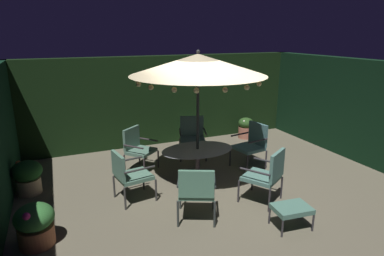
% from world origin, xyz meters
% --- Properties ---
extents(ground_plane, '(8.04, 6.68, 0.02)m').
position_xyz_m(ground_plane, '(0.00, 0.00, -0.01)').
color(ground_plane, '#5F5947').
extents(hedge_backdrop_rear, '(8.04, 0.30, 2.41)m').
position_xyz_m(hedge_backdrop_rear, '(0.00, 3.19, 1.21)').
color(hedge_backdrop_rear, black).
rests_on(hedge_backdrop_rear, ground_plane).
extents(hedge_backdrop_right, '(0.30, 6.68, 2.41)m').
position_xyz_m(hedge_backdrop_right, '(3.87, 0.00, 1.21)').
color(hedge_backdrop_right, black).
rests_on(hedge_backdrop_right, ground_plane).
extents(patio_dining_table, '(1.50, 1.02, 0.72)m').
position_xyz_m(patio_dining_table, '(-0.24, 0.39, 0.57)').
color(patio_dining_table, '#322930').
rests_on(patio_dining_table, ground_plane).
extents(patio_umbrella, '(2.63, 2.63, 2.69)m').
position_xyz_m(patio_umbrella, '(-0.24, 0.39, 2.41)').
color(patio_umbrella, '#2F3031').
rests_on(patio_umbrella, ground_plane).
extents(patio_chair_north, '(0.85, 0.85, 1.02)m').
position_xyz_m(patio_chair_north, '(0.56, -0.89, 0.57)').
color(patio_chair_north, '#2D2A2E').
rests_on(patio_chair_north, ground_plane).
extents(patio_chair_northeast, '(0.70, 0.71, 1.02)m').
position_xyz_m(patio_chair_northeast, '(1.24, 0.65, 0.58)').
color(patio_chair_northeast, '#2F2B32').
rests_on(patio_chair_northeast, ground_plane).
extents(patio_chair_east, '(0.80, 0.77, 0.99)m').
position_xyz_m(patio_chair_east, '(0.24, 1.81, 0.56)').
color(patio_chair_east, '#2F2B2E').
rests_on(patio_chair_east, ground_plane).
extents(patio_chair_southeast, '(0.81, 0.80, 0.96)m').
position_xyz_m(patio_chair_southeast, '(-1.22, 1.52, 0.55)').
color(patio_chair_southeast, '#312A2E').
rests_on(patio_chair_southeast, ground_plane).
extents(patio_chair_south, '(0.72, 0.68, 0.96)m').
position_xyz_m(patio_chair_south, '(-1.72, 0.13, 0.55)').
color(patio_chair_south, '#302F2F').
rests_on(patio_chair_south, ground_plane).
extents(patio_chair_southwest, '(0.80, 0.79, 0.97)m').
position_xyz_m(patio_chair_southwest, '(-0.87, -0.97, 0.57)').
color(patio_chair_southwest, '#29302F').
rests_on(patio_chair_southwest, ground_plane).
extents(ottoman_footrest, '(0.62, 0.48, 0.37)m').
position_xyz_m(ottoman_footrest, '(0.44, -1.74, 0.32)').
color(ottoman_footrest, '#2D2B2F').
rests_on(ottoman_footrest, ground_plane).
extents(potted_plant_left_near, '(0.53, 0.53, 0.66)m').
position_xyz_m(potted_plant_left_near, '(0.63, 2.86, 0.35)').
color(potted_plant_left_near, beige).
rests_on(potted_plant_left_near, ground_plane).
extents(potted_plant_back_left, '(0.44, 0.44, 0.61)m').
position_xyz_m(potted_plant_back_left, '(2.28, 2.58, 0.31)').
color(potted_plant_back_left, '#A35F4C').
rests_on(potted_plant_back_left, ground_plane).
extents(potted_plant_front_corner, '(0.56, 0.56, 0.66)m').
position_xyz_m(potted_plant_front_corner, '(-3.45, 1.19, 0.36)').
color(potted_plant_front_corner, tan).
rests_on(potted_plant_front_corner, ground_plane).
extents(potted_plant_right_far, '(0.56, 0.56, 0.65)m').
position_xyz_m(potted_plant_right_far, '(-3.27, -0.64, 0.34)').
color(potted_plant_right_far, '#AA603E').
rests_on(potted_plant_right_far, ground_plane).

